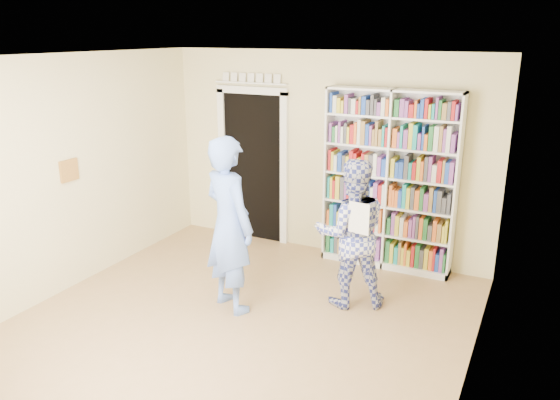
% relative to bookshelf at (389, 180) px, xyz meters
% --- Properties ---
extents(floor, '(5.00, 5.00, 0.00)m').
position_rel_bookshelf_xyz_m(floor, '(-0.92, -2.34, -1.15)').
color(floor, '#9E794C').
rests_on(floor, ground).
extents(ceiling, '(5.00, 5.00, 0.00)m').
position_rel_bookshelf_xyz_m(ceiling, '(-0.92, -2.34, 1.55)').
color(ceiling, white).
rests_on(ceiling, wall_back).
extents(wall_back, '(4.50, 0.00, 4.50)m').
position_rel_bookshelf_xyz_m(wall_back, '(-0.92, 0.16, 0.20)').
color(wall_back, beige).
rests_on(wall_back, floor).
extents(wall_left, '(0.00, 5.00, 5.00)m').
position_rel_bookshelf_xyz_m(wall_left, '(-3.17, -2.34, 0.20)').
color(wall_left, beige).
rests_on(wall_left, floor).
extents(wall_right, '(0.00, 5.00, 5.00)m').
position_rel_bookshelf_xyz_m(wall_right, '(1.33, -2.34, 0.20)').
color(wall_right, beige).
rests_on(wall_right, floor).
extents(bookshelf, '(1.65, 0.31, 2.27)m').
position_rel_bookshelf_xyz_m(bookshelf, '(0.00, 0.00, 0.00)').
color(bookshelf, white).
rests_on(bookshelf, floor).
extents(doorway, '(1.10, 0.08, 2.43)m').
position_rel_bookshelf_xyz_m(doorway, '(-2.02, 0.13, 0.03)').
color(doorway, black).
rests_on(doorway, floor).
extents(wall_art, '(0.03, 0.25, 0.25)m').
position_rel_bookshelf_xyz_m(wall_art, '(-3.15, -2.14, 0.25)').
color(wall_art, brown).
rests_on(wall_art, wall_left).
extents(man_blue, '(0.82, 0.70, 1.92)m').
position_rel_bookshelf_xyz_m(man_blue, '(-1.20, -1.86, -0.19)').
color(man_blue, '#678CE5').
rests_on(man_blue, floor).
extents(man_plaid, '(1.00, 0.93, 1.66)m').
position_rel_bookshelf_xyz_m(man_plaid, '(-0.07, -1.19, -0.32)').
color(man_plaid, '#313A97').
rests_on(man_plaid, floor).
extents(paper_sheet, '(0.23, 0.05, 0.33)m').
position_rel_bookshelf_xyz_m(paper_sheet, '(0.09, -1.46, -0.04)').
color(paper_sheet, white).
rests_on(paper_sheet, man_plaid).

